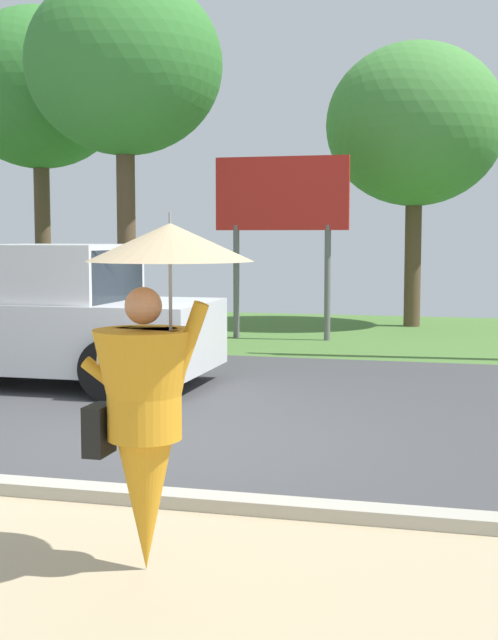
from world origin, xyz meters
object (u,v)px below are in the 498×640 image
object	(u,v)px
monk_pedestrian	(150,391)
pickup_truck	(26,319)
tree_center_back	(40,90)
tree_left_far	(415,126)
tree_right_mid	(124,66)
roadside_billboard	(282,207)

from	to	relation	value
monk_pedestrian	pickup_truck	size ratio (longest dim) A/B	0.41
monk_pedestrian	tree_center_back	bearing A→B (deg)	117.23
pickup_truck	tree_center_back	xyz separation A→B (m)	(-3.67, 7.56, 4.40)
tree_left_far	tree_right_mid	bearing A→B (deg)	-146.03
monk_pedestrian	tree_center_back	world-z (taller)	tree_center_back
pickup_truck	tree_right_mid	xyz separation A→B (m)	(-0.69, 5.29, 4.36)
roadside_billboard	tree_center_back	world-z (taller)	tree_center_back
monk_pedestrian	tree_right_mid	xyz separation A→B (m)	(-4.78, 11.29, 4.14)
pickup_truck	roadside_billboard	world-z (taller)	roadside_billboard
monk_pedestrian	tree_center_back	size ratio (longest dim) A/B	0.30
pickup_truck	tree_left_far	world-z (taller)	tree_left_far
monk_pedestrian	roadside_billboard	bearing A→B (deg)	96.07
monk_pedestrian	tree_right_mid	distance (m)	12.94
tree_left_far	tree_center_back	xyz separation A→B (m)	(-8.26, -1.29, 0.89)
monk_pedestrian	tree_right_mid	bearing A→B (deg)	110.39
tree_left_far	tree_center_back	size ratio (longest dim) A/B	0.87
roadside_billboard	pickup_truck	bearing A→B (deg)	-111.76
tree_center_back	tree_right_mid	world-z (taller)	tree_center_back
roadside_billboard	tree_right_mid	world-z (taller)	tree_right_mid
monk_pedestrian	roadside_billboard	distance (m)	11.99
monk_pedestrian	tree_right_mid	size ratio (longest dim) A/B	0.31
pickup_truck	roadside_billboard	bearing A→B (deg)	65.09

